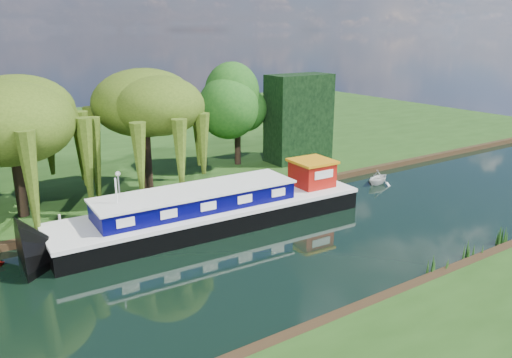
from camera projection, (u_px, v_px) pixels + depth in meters
ground at (179, 272)px, 26.36m from camera, size 120.00×120.00×0.00m
far_bank at (43, 147)px, 53.43m from camera, size 120.00×52.00×0.45m
dutch_barge at (216, 209)px, 32.49m from camera, size 20.87×5.44×4.37m
narrowboat at (201, 204)px, 34.73m from camera, size 12.40×2.84×1.79m
white_cruiser at (378, 184)px, 41.48m from camera, size 2.86×2.58×1.32m
willow_left at (11, 122)px, 31.38m from camera, size 7.21×7.21×8.63m
willow_right at (144, 114)px, 35.53m from camera, size 6.84×6.84×8.33m
tree_far_right at (237, 105)px, 44.41m from camera, size 4.82×4.82×7.89m
conifer_hedge at (299, 118)px, 46.33m from camera, size 6.00×3.00×8.00m
lamppost at (118, 179)px, 34.31m from camera, size 0.36×0.36×2.56m
mooring_posts at (116, 211)px, 32.53m from camera, size 19.16×0.16×1.00m
reeds_near at (378, 286)px, 23.80m from camera, size 33.70×1.50×1.10m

